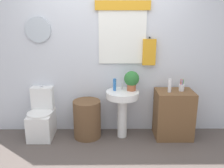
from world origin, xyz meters
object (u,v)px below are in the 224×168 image
object	(u,v)px
soap_bottle	(115,85)
toilet	(42,118)
toothbrush_cup	(182,87)
potted_plant	(132,80)
lotion_bottle	(170,85)
pedestal_sink	(122,103)
laundry_hamper	(87,119)
wooden_cabinet	(173,114)

from	to	relation	value
soap_bottle	toilet	bearing A→B (deg)	-179.30
toothbrush_cup	toilet	bearing A→B (deg)	179.58
potted_plant	lotion_bottle	xyz separation A→B (m)	(0.56, -0.10, -0.06)
pedestal_sink	toothbrush_cup	xyz separation A→B (m)	(0.90, 0.02, 0.24)
soap_bottle	toothbrush_cup	xyz separation A→B (m)	(1.02, -0.03, -0.04)
potted_plant	lotion_bottle	size ratio (longest dim) A/B	1.46
toilet	lotion_bottle	world-z (taller)	lotion_bottle
pedestal_sink	toothbrush_cup	distance (m)	0.93
toilet	toothbrush_cup	size ratio (longest dim) A/B	4.29
lotion_bottle	pedestal_sink	bearing A→B (deg)	176.74
potted_plant	toothbrush_cup	distance (m)	0.77
lotion_bottle	potted_plant	bearing A→B (deg)	169.93
toothbrush_cup	lotion_bottle	bearing A→B (deg)	-163.19
toilet	laundry_hamper	xyz separation A→B (m)	(0.72, -0.04, -0.00)
toilet	toothbrush_cup	distance (m)	2.23
toilet	pedestal_sink	bearing A→B (deg)	-1.63
toilet	soap_bottle	xyz separation A→B (m)	(1.15, 0.01, 0.55)
laundry_hamper	lotion_bottle	size ratio (longest dim) A/B	2.89
wooden_cabinet	toothbrush_cup	bearing A→B (deg)	11.42
toothbrush_cup	laundry_hamper	bearing A→B (deg)	-179.21
toilet	soap_bottle	world-z (taller)	soap_bottle
laundry_hamper	wooden_cabinet	xyz separation A→B (m)	(1.35, 0.00, 0.08)
laundry_hamper	wooden_cabinet	size ratio (longest dim) A/B	0.79
toothbrush_cup	soap_bottle	bearing A→B (deg)	178.32
laundry_hamper	potted_plant	distance (m)	0.93
laundry_hamper	potted_plant	bearing A→B (deg)	4.96
pedestal_sink	wooden_cabinet	world-z (taller)	wooden_cabinet
wooden_cabinet	potted_plant	world-z (taller)	potted_plant
pedestal_sink	soap_bottle	xyz separation A→B (m)	(-0.12, 0.05, 0.28)
pedestal_sink	wooden_cabinet	bearing A→B (deg)	-0.00
wooden_cabinet	soap_bottle	distance (m)	1.04
wooden_cabinet	soap_bottle	size ratio (longest dim) A/B	4.00
toilet	wooden_cabinet	world-z (taller)	toilet
potted_plant	lotion_bottle	bearing A→B (deg)	-10.07
wooden_cabinet	lotion_bottle	size ratio (longest dim) A/B	3.64
wooden_cabinet	potted_plant	distance (m)	0.86
soap_bottle	toothbrush_cup	distance (m)	1.02
soap_bottle	potted_plant	bearing A→B (deg)	2.20
pedestal_sink	soap_bottle	size ratio (longest dim) A/B	4.00
toilet	wooden_cabinet	size ratio (longest dim) A/B	1.05
toilet	pedestal_sink	xyz separation A→B (m)	(1.27, -0.04, 0.26)
soap_bottle	lotion_bottle	size ratio (longest dim) A/B	0.91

